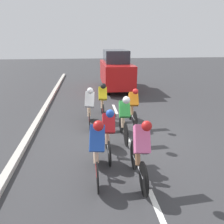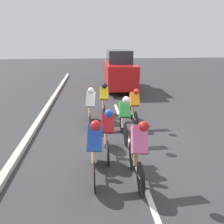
{
  "view_description": "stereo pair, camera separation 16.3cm",
  "coord_description": "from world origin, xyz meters",
  "px_view_note": "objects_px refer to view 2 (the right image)",
  "views": [
    {
      "loc": [
        1.26,
        6.34,
        3.1
      ],
      "look_at": [
        0.52,
        0.03,
        0.95
      ],
      "focal_mm": 35.0,
      "sensor_mm": 36.0,
      "label": 1
    },
    {
      "loc": [
        1.1,
        6.36,
        3.1
      ],
      "look_at": [
        0.52,
        0.03,
        0.95
      ],
      "focal_mm": 35.0,
      "sensor_mm": 36.0,
      "label": 2
    }
  ],
  "objects_px": {
    "cyclist_yellow": "(104,100)",
    "cyclist_green": "(124,117)",
    "cyclist_blue": "(95,147)",
    "support_car": "(119,70)",
    "cyclist_red": "(107,132)",
    "cyclist_white": "(90,105)",
    "cyclist_orange": "(134,106)",
    "cyclist_pink": "(138,150)"
  },
  "relations": [
    {
      "from": "cyclist_white",
      "to": "cyclist_orange",
      "type": "height_order",
      "value": "cyclist_white"
    },
    {
      "from": "cyclist_orange",
      "to": "support_car",
      "type": "xyz_separation_m",
      "value": [
        -0.18,
        -6.13,
        0.44
      ]
    },
    {
      "from": "cyclist_blue",
      "to": "support_car",
      "type": "distance_m",
      "value": 9.52
    },
    {
      "from": "cyclist_white",
      "to": "cyclist_pink",
      "type": "bearing_deg",
      "value": 106.64
    },
    {
      "from": "cyclist_white",
      "to": "cyclist_blue",
      "type": "height_order",
      "value": "cyclist_blue"
    },
    {
      "from": "cyclist_yellow",
      "to": "cyclist_green",
      "type": "distance_m",
      "value": 2.17
    },
    {
      "from": "cyclist_pink",
      "to": "cyclist_green",
      "type": "bearing_deg",
      "value": -90.48
    },
    {
      "from": "cyclist_blue",
      "to": "cyclist_pink",
      "type": "xyz_separation_m",
      "value": [
        -0.94,
        0.22,
        0.0
      ]
    },
    {
      "from": "cyclist_yellow",
      "to": "cyclist_blue",
      "type": "bearing_deg",
      "value": 83.84
    },
    {
      "from": "cyclist_orange",
      "to": "cyclist_yellow",
      "type": "bearing_deg",
      "value": -38.69
    },
    {
      "from": "cyclist_white",
      "to": "cyclist_pink",
      "type": "distance_m",
      "value": 3.61
    },
    {
      "from": "cyclist_white",
      "to": "cyclist_orange",
      "type": "xyz_separation_m",
      "value": [
        -1.61,
        0.0,
        -0.05
      ]
    },
    {
      "from": "cyclist_green",
      "to": "cyclist_orange",
      "type": "height_order",
      "value": "cyclist_green"
    },
    {
      "from": "cyclist_white",
      "to": "cyclist_blue",
      "type": "xyz_separation_m",
      "value": [
        -0.1,
        3.24,
        0.01
      ]
    },
    {
      "from": "cyclist_yellow",
      "to": "cyclist_orange",
      "type": "xyz_separation_m",
      "value": [
        -1.07,
        0.85,
        -0.02
      ]
    },
    {
      "from": "cyclist_pink",
      "to": "cyclist_orange",
      "type": "bearing_deg",
      "value": -99.39
    },
    {
      "from": "cyclist_yellow",
      "to": "cyclist_green",
      "type": "height_order",
      "value": "cyclist_green"
    },
    {
      "from": "cyclist_white",
      "to": "cyclist_pink",
      "type": "height_order",
      "value": "cyclist_pink"
    },
    {
      "from": "support_car",
      "to": "cyclist_green",
      "type": "bearing_deg",
      "value": 84.32
    },
    {
      "from": "cyclist_green",
      "to": "support_car",
      "type": "relative_size",
      "value": 0.38
    },
    {
      "from": "cyclist_green",
      "to": "cyclist_pink",
      "type": "height_order",
      "value": "cyclist_pink"
    },
    {
      "from": "cyclist_blue",
      "to": "cyclist_white",
      "type": "bearing_deg",
      "value": -88.24
    },
    {
      "from": "cyclist_red",
      "to": "cyclist_green",
      "type": "relative_size",
      "value": 0.97
    },
    {
      "from": "cyclist_blue",
      "to": "cyclist_red",
      "type": "bearing_deg",
      "value": -110.3
    },
    {
      "from": "cyclist_green",
      "to": "cyclist_red",
      "type": "bearing_deg",
      "value": 59.72
    },
    {
      "from": "cyclist_blue",
      "to": "cyclist_green",
      "type": "distance_m",
      "value": 2.2
    },
    {
      "from": "cyclist_white",
      "to": "cyclist_blue",
      "type": "relative_size",
      "value": 0.97
    },
    {
      "from": "cyclist_pink",
      "to": "support_car",
      "type": "xyz_separation_m",
      "value": [
        -0.75,
        -9.58,
        0.38
      ]
    },
    {
      "from": "cyclist_orange",
      "to": "support_car",
      "type": "height_order",
      "value": "support_car"
    },
    {
      "from": "cyclist_white",
      "to": "cyclist_green",
      "type": "bearing_deg",
      "value": 129.88
    },
    {
      "from": "cyclist_green",
      "to": "cyclist_pink",
      "type": "relative_size",
      "value": 0.98
    },
    {
      "from": "cyclist_blue",
      "to": "cyclist_green",
      "type": "relative_size",
      "value": 1.02
    },
    {
      "from": "cyclist_green",
      "to": "cyclist_pink",
      "type": "bearing_deg",
      "value": 89.52
    },
    {
      "from": "cyclist_orange",
      "to": "cyclist_pink",
      "type": "relative_size",
      "value": 0.98
    },
    {
      "from": "cyclist_blue",
      "to": "cyclist_red",
      "type": "xyz_separation_m",
      "value": [
        -0.35,
        -0.95,
        -0.05
      ]
    },
    {
      "from": "cyclist_red",
      "to": "cyclist_green",
      "type": "xyz_separation_m",
      "value": [
        -0.6,
        -1.03,
        0.02
      ]
    },
    {
      "from": "cyclist_red",
      "to": "cyclist_green",
      "type": "bearing_deg",
      "value": -120.28
    },
    {
      "from": "support_car",
      "to": "cyclist_orange",
      "type": "bearing_deg",
      "value": 88.31
    },
    {
      "from": "cyclist_white",
      "to": "cyclist_red",
      "type": "xyz_separation_m",
      "value": [
        -0.45,
        2.3,
        -0.04
      ]
    },
    {
      "from": "cyclist_orange",
      "to": "cyclist_pink",
      "type": "xyz_separation_m",
      "value": [
        0.57,
        3.46,
        0.06
      ]
    },
    {
      "from": "cyclist_red",
      "to": "support_car",
      "type": "height_order",
      "value": "support_car"
    },
    {
      "from": "cyclist_white",
      "to": "cyclist_green",
      "type": "height_order",
      "value": "cyclist_white"
    }
  ]
}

